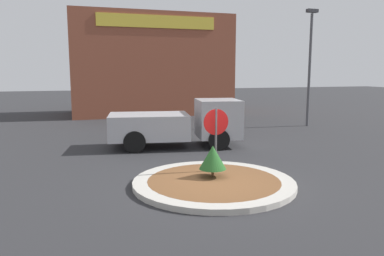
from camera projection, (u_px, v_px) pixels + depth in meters
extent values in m
plane|color=#2D2D30|center=(214.00, 185.00, 11.16)|extent=(120.00, 120.00, 0.00)
cylinder|color=#BCB7AD|center=(214.00, 183.00, 11.14)|extent=(4.82, 4.82, 0.16)
cylinder|color=brown|center=(214.00, 183.00, 11.14)|extent=(3.95, 3.95, 0.16)
cylinder|color=#4C4C51|center=(216.00, 142.00, 12.04)|extent=(0.07, 0.07, 2.20)
cylinder|color=#B71414|center=(216.00, 122.00, 11.94)|extent=(0.84, 0.03, 0.84)
cylinder|color=brown|center=(213.00, 173.00, 11.46)|extent=(0.08, 0.08, 0.25)
cone|color=#235623|center=(213.00, 157.00, 11.38)|extent=(0.83, 0.83, 0.72)
cube|color=#B2B2B7|center=(218.00, 118.00, 16.98)|extent=(2.17, 2.42, 1.69)
cube|color=#B2B2B7|center=(149.00, 126.00, 16.58)|extent=(3.79, 2.79, 1.09)
cube|color=black|center=(232.00, 112.00, 17.02)|extent=(0.35, 1.91, 0.59)
cylinder|color=black|center=(210.00, 132.00, 18.09)|extent=(0.95, 0.39, 0.93)
cylinder|color=black|center=(219.00, 140.00, 16.05)|extent=(0.95, 0.39, 0.93)
cylinder|color=black|center=(135.00, 134.00, 17.59)|extent=(0.95, 0.39, 0.93)
cylinder|color=black|center=(135.00, 142.00, 15.54)|extent=(0.95, 0.39, 0.93)
cube|color=brown|center=(150.00, 65.00, 30.02)|extent=(12.26, 6.00, 7.71)
cube|color=gold|center=(157.00, 21.00, 26.70)|extent=(8.58, 0.08, 0.90)
cylinder|color=#4C4C51|center=(309.00, 71.00, 22.86)|extent=(0.16, 0.16, 6.80)
cube|color=#38383D|center=(312.00, 11.00, 22.33)|extent=(0.70, 0.30, 0.20)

